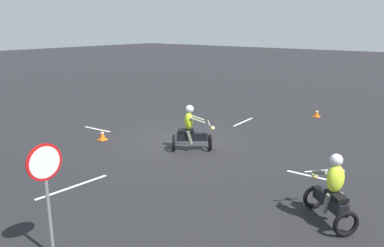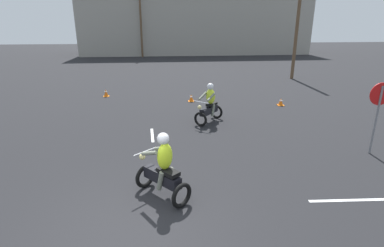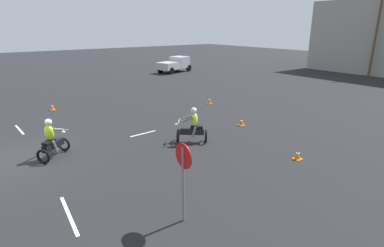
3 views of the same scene
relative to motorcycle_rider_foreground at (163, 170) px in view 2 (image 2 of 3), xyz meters
name	(u,v)px [view 2 (image 2 of 3)]	position (x,y,z in m)	size (l,w,h in m)	color
ground_plane	(132,229)	(-0.67, -1.13, -0.73)	(120.00, 120.00, 0.00)	black
motorcycle_rider_foreground	(163,170)	(0.00, 0.00, 0.00)	(1.37, 1.45, 1.66)	black
motorcycle_rider_background	(209,105)	(2.04, 5.61, 0.00)	(1.36, 1.45, 1.66)	black
stop_sign	(379,104)	(6.65, 1.86, 0.91)	(0.70, 0.08, 2.30)	slate
traffic_cone_near_right	(191,98)	(1.66, 9.20, -0.54)	(0.32, 0.32, 0.39)	orange
traffic_cone_mid_center	(106,93)	(-3.07, 10.87, -0.52)	(0.32, 0.32, 0.43)	orange
traffic_cone_mid_left	(281,102)	(6.11, 7.88, -0.55)	(0.32, 0.32, 0.37)	orange
lane_stripe_e	(354,200)	(4.49, -0.64, -0.72)	(0.10, 2.19, 0.01)	silver
lane_stripe_n	(152,135)	(-0.34, 4.27, -0.72)	(0.10, 1.45, 0.01)	silver
utility_pole_near	(297,29)	(9.99, 15.33, 2.87)	(0.24, 0.24, 7.18)	brown
utility_pole_far	(141,22)	(-1.98, 32.14, 3.41)	(0.24, 0.24, 8.28)	brown
building_backdrop	(195,23)	(5.14, 36.80, 3.27)	(29.93, 8.27, 7.99)	gray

